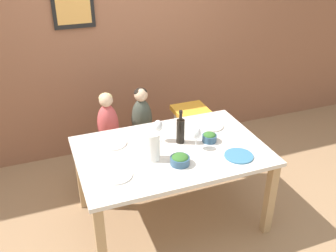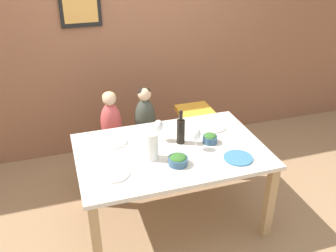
{
  "view_description": "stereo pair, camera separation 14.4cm",
  "coord_description": "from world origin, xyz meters",
  "px_view_note": "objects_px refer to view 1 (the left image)",
  "views": [
    {
      "loc": [
        -0.95,
        -2.44,
        2.37
      ],
      "look_at": [
        0.0,
        0.08,
        0.91
      ],
      "focal_mm": 40.0,
      "sensor_mm": 36.0,
      "label": 1
    },
    {
      "loc": [
        -0.82,
        -2.49,
        2.37
      ],
      "look_at": [
        0.0,
        0.08,
        0.91
      ],
      "focal_mm": 40.0,
      "sensor_mm": 36.0,
      "label": 2
    }
  ],
  "objects_px": {
    "chair_far_left": "(110,149)",
    "wine_glass_near": "(196,134)",
    "dinner_plate_back_left": "(113,144)",
    "wine_bottle": "(180,130)",
    "wine_glass_far": "(158,126)",
    "person_child_center": "(142,114)",
    "chair_far_center": "(143,143)",
    "dinner_plate_front_left": "(117,175)",
    "dinner_plate_front_right": "(239,156)",
    "person_child_left": "(108,120)",
    "dinner_plate_back_right": "(211,126)",
    "salad_bowl_small": "(209,137)",
    "paper_towel_roll": "(153,146)",
    "chair_right_highchair": "(190,121)",
    "salad_bowl_large": "(180,159)"
  },
  "relations": [
    {
      "from": "chair_far_left",
      "to": "dinner_plate_front_right",
      "type": "relative_size",
      "value": 1.96
    },
    {
      "from": "person_child_center",
      "to": "dinner_plate_back_right",
      "type": "relative_size",
      "value": 2.3
    },
    {
      "from": "wine_glass_far",
      "to": "dinner_plate_front_left",
      "type": "distance_m",
      "value": 0.61
    },
    {
      "from": "dinner_plate_back_left",
      "to": "dinner_plate_back_right",
      "type": "height_order",
      "value": "same"
    },
    {
      "from": "wine_glass_far",
      "to": "person_child_left",
      "type": "bearing_deg",
      "value": 119.15
    },
    {
      "from": "chair_far_center",
      "to": "salad_bowl_large",
      "type": "bearing_deg",
      "value": -89.24
    },
    {
      "from": "chair_right_highchair",
      "to": "dinner_plate_front_left",
      "type": "relative_size",
      "value": 2.96
    },
    {
      "from": "dinner_plate_front_left",
      "to": "dinner_plate_back_left",
      "type": "xyz_separation_m",
      "value": [
        0.08,
        0.46,
        0.0
      ]
    },
    {
      "from": "person_child_center",
      "to": "paper_towel_roll",
      "type": "xyz_separation_m",
      "value": [
        -0.16,
        -0.82,
        0.14
      ]
    },
    {
      "from": "dinner_plate_front_left",
      "to": "dinner_plate_front_right",
      "type": "xyz_separation_m",
      "value": [
        0.98,
        -0.09,
        0.0
      ]
    },
    {
      "from": "person_child_left",
      "to": "wine_bottle",
      "type": "xyz_separation_m",
      "value": [
        0.48,
        -0.66,
        0.14
      ]
    },
    {
      "from": "chair_far_center",
      "to": "dinner_plate_back_left",
      "type": "bearing_deg",
      "value": -129.68
    },
    {
      "from": "person_child_left",
      "to": "wine_glass_near",
      "type": "bearing_deg",
      "value": -54.62
    },
    {
      "from": "chair_far_left",
      "to": "dinner_plate_back_right",
      "type": "xyz_separation_m",
      "value": [
        0.85,
        -0.5,
        0.36
      ]
    },
    {
      "from": "dinner_plate_front_left",
      "to": "dinner_plate_front_right",
      "type": "relative_size",
      "value": 1.0
    },
    {
      "from": "chair_far_left",
      "to": "person_child_left",
      "type": "height_order",
      "value": "person_child_left"
    },
    {
      "from": "salad_bowl_large",
      "to": "salad_bowl_small",
      "type": "bearing_deg",
      "value": 32.19
    },
    {
      "from": "person_child_center",
      "to": "dinner_plate_back_left",
      "type": "relative_size",
      "value": 2.3
    },
    {
      "from": "dinner_plate_back_right",
      "to": "wine_bottle",
      "type": "bearing_deg",
      "value": -156.17
    },
    {
      "from": "person_child_center",
      "to": "dinner_plate_back_right",
      "type": "xyz_separation_m",
      "value": [
        0.51,
        -0.5,
        0.03
      ]
    },
    {
      "from": "chair_right_highchair",
      "to": "wine_glass_far",
      "type": "bearing_deg",
      "value": -134.43
    },
    {
      "from": "chair_far_center",
      "to": "wine_glass_near",
      "type": "distance_m",
      "value": 0.96
    },
    {
      "from": "person_child_left",
      "to": "paper_towel_roll",
      "type": "height_order",
      "value": "person_child_left"
    },
    {
      "from": "wine_glass_far",
      "to": "dinner_plate_back_left",
      "type": "height_order",
      "value": "wine_glass_far"
    },
    {
      "from": "chair_far_left",
      "to": "chair_far_center",
      "type": "relative_size",
      "value": 1.0
    },
    {
      "from": "wine_bottle",
      "to": "dinner_plate_back_right",
      "type": "distance_m",
      "value": 0.42
    },
    {
      "from": "dinner_plate_front_left",
      "to": "paper_towel_roll",
      "type": "bearing_deg",
      "value": 20.64
    },
    {
      "from": "salad_bowl_small",
      "to": "dinner_plate_front_left",
      "type": "height_order",
      "value": "salad_bowl_small"
    },
    {
      "from": "person_child_center",
      "to": "wine_glass_near",
      "type": "distance_m",
      "value": 0.84
    },
    {
      "from": "wine_glass_near",
      "to": "wine_glass_far",
      "type": "height_order",
      "value": "same"
    },
    {
      "from": "wine_bottle",
      "to": "salad_bowl_large",
      "type": "bearing_deg",
      "value": -112.93
    },
    {
      "from": "chair_far_left",
      "to": "wine_glass_near",
      "type": "distance_m",
      "value": 1.09
    },
    {
      "from": "chair_far_left",
      "to": "dinner_plate_back_left",
      "type": "xyz_separation_m",
      "value": [
        -0.06,
        -0.49,
        0.36
      ]
    },
    {
      "from": "chair_right_highchair",
      "to": "dinner_plate_front_right",
      "type": "distance_m",
      "value": 1.05
    },
    {
      "from": "wine_glass_far",
      "to": "dinner_plate_back_right",
      "type": "xyz_separation_m",
      "value": [
        0.53,
        0.07,
        -0.13
      ]
    },
    {
      "from": "chair_far_center",
      "to": "person_child_center",
      "type": "distance_m",
      "value": 0.33
    },
    {
      "from": "dinner_plate_back_left",
      "to": "chair_far_left",
      "type": "bearing_deg",
      "value": 82.59
    },
    {
      "from": "wine_bottle",
      "to": "wine_glass_far",
      "type": "bearing_deg",
      "value": 150.38
    },
    {
      "from": "wine_glass_far",
      "to": "chair_right_highchair",
      "type": "bearing_deg",
      "value": 45.57
    },
    {
      "from": "paper_towel_roll",
      "to": "salad_bowl_large",
      "type": "distance_m",
      "value": 0.23
    },
    {
      "from": "dinner_plate_front_left",
      "to": "dinner_plate_back_left",
      "type": "bearing_deg",
      "value": 80.28
    },
    {
      "from": "salad_bowl_small",
      "to": "dinner_plate_front_right",
      "type": "bearing_deg",
      "value": -69.08
    },
    {
      "from": "chair_far_center",
      "to": "dinner_plate_back_right",
      "type": "relative_size",
      "value": 1.96
    },
    {
      "from": "paper_towel_roll",
      "to": "dinner_plate_front_right",
      "type": "xyz_separation_m",
      "value": [
        0.65,
        -0.21,
        -0.11
      ]
    },
    {
      "from": "paper_towel_roll",
      "to": "wine_glass_near",
      "type": "bearing_deg",
      "value": 3.96
    },
    {
      "from": "dinner_plate_front_right",
      "to": "dinner_plate_back_left",
      "type": "bearing_deg",
      "value": 148.78
    },
    {
      "from": "chair_far_left",
      "to": "wine_bottle",
      "type": "relative_size",
      "value": 1.53
    },
    {
      "from": "chair_far_center",
      "to": "salad_bowl_small",
      "type": "height_order",
      "value": "salad_bowl_small"
    },
    {
      "from": "salad_bowl_large",
      "to": "dinner_plate_front_left",
      "type": "relative_size",
      "value": 0.66
    },
    {
      "from": "dinner_plate_front_left",
      "to": "wine_bottle",
      "type": "bearing_deg",
      "value": 24.43
    }
  ]
}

